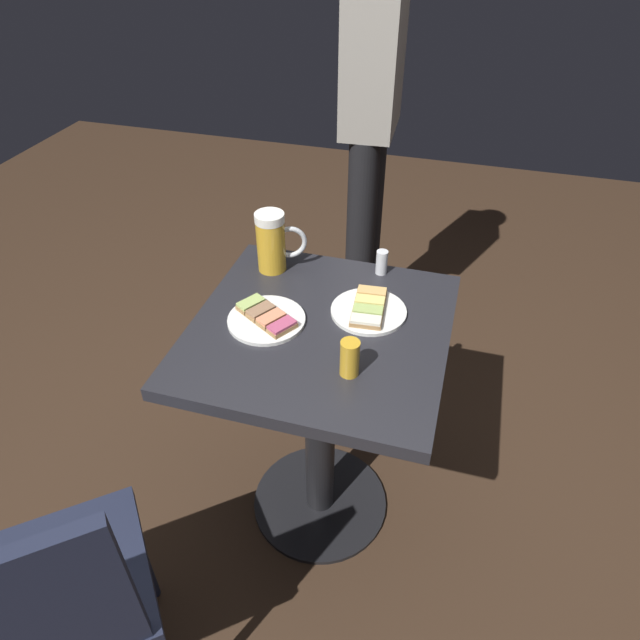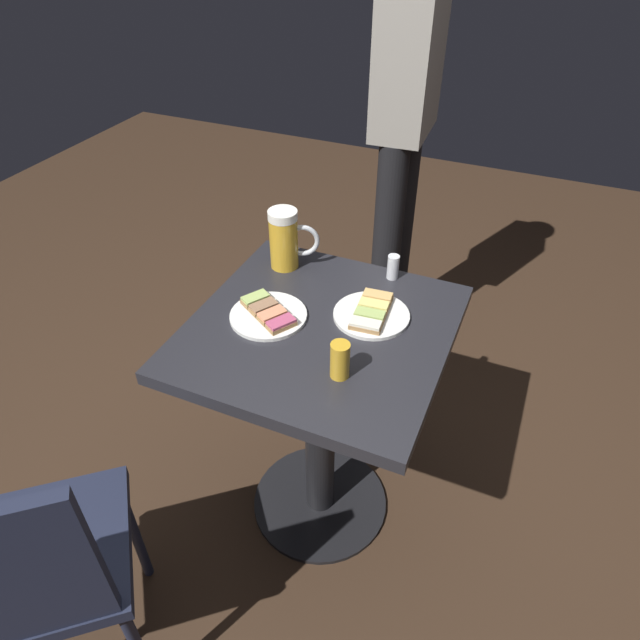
{
  "view_description": "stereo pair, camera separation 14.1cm",
  "coord_description": "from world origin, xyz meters",
  "views": [
    {
      "loc": [
        -0.31,
        1.06,
        1.66
      ],
      "look_at": [
        0.0,
        0.0,
        0.78
      ],
      "focal_mm": 31.71,
      "sensor_mm": 36.0,
      "label": 1
    },
    {
      "loc": [
        -0.44,
        1.01,
        1.66
      ],
      "look_at": [
        0.0,
        0.0,
        0.78
      ],
      "focal_mm": 31.71,
      "sensor_mm": 36.0,
      "label": 2
    }
  ],
  "objects": [
    {
      "name": "ground_plane",
      "position": [
        0.0,
        0.0,
        0.0
      ],
      "size": [
        6.0,
        6.0,
        0.0
      ],
      "primitive_type": "plane",
      "color": "#382619"
    },
    {
      "name": "cafe_table",
      "position": [
        0.0,
        0.0,
        0.56
      ],
      "size": [
        0.64,
        0.65,
        0.76
      ],
      "color": "black",
      "rests_on": "ground_plane"
    },
    {
      "name": "plate_near",
      "position": [
        -0.11,
        -0.09,
        0.77
      ],
      "size": [
        0.2,
        0.2,
        0.03
      ],
      "color": "white",
      "rests_on": "cafe_table"
    },
    {
      "name": "plate_far",
      "position": [
        0.14,
        0.02,
        0.77
      ],
      "size": [
        0.2,
        0.2,
        0.03
      ],
      "color": "white",
      "rests_on": "cafe_table"
    },
    {
      "name": "beer_mug",
      "position": [
        0.2,
        -0.22,
        0.85
      ],
      "size": [
        0.14,
        0.09,
        0.18
      ],
      "color": "gold",
      "rests_on": "cafe_table"
    },
    {
      "name": "beer_glass_small",
      "position": [
        -0.11,
        0.14,
        0.81
      ],
      "size": [
        0.04,
        0.04,
        0.09
      ],
      "primitive_type": "cylinder",
      "color": "gold",
      "rests_on": "cafe_table"
    },
    {
      "name": "salt_shaker",
      "position": [
        -0.1,
        -0.28,
        0.8
      ],
      "size": [
        0.03,
        0.03,
        0.07
      ],
      "primitive_type": "cylinder",
      "color": "silver",
      "rests_on": "cafe_table"
    },
    {
      "name": "cafe_chair",
      "position": [
        0.36,
        0.7,
        0.5
      ],
      "size": [
        0.54,
        0.54,
        0.86
      ],
      "rotation": [
        0.0,
        0.0,
        -2.44
      ],
      "color": "#1E2338",
      "rests_on": "ground_plane"
    },
    {
      "name": "patron_standing",
      "position": [
        0.08,
        -0.93,
        0.99
      ],
      "size": [
        0.2,
        0.33,
        1.7
      ],
      "rotation": [
        0.0,
        0.0,
        1.63
      ],
      "color": "black",
      "rests_on": "ground_plane"
    }
  ]
}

